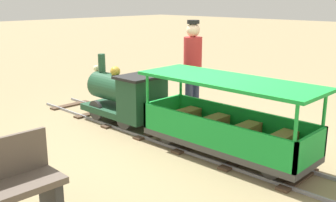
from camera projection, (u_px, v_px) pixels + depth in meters
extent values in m
plane|color=#8C7A56|center=(173.00, 139.00, 5.72)|extent=(60.00, 60.00, 0.00)
cube|color=gray|center=(160.00, 143.00, 5.52)|extent=(0.03, 6.05, 0.04)
cube|color=gray|center=(186.00, 134.00, 5.90)|extent=(0.03, 6.05, 0.04)
cube|color=#4C3828|center=(298.00, 179.00, 4.45)|extent=(0.78, 0.14, 0.03)
cube|color=#4C3828|center=(241.00, 160.00, 4.95)|extent=(0.78, 0.14, 0.03)
cube|color=#4C3828|center=(194.00, 145.00, 5.46)|extent=(0.78, 0.14, 0.03)
cube|color=#4C3828|center=(155.00, 133.00, 5.97)|extent=(0.78, 0.14, 0.03)
cube|color=#4C3828|center=(122.00, 122.00, 6.47)|extent=(0.78, 0.14, 0.03)
cube|color=#4C3828|center=(95.00, 113.00, 6.98)|extent=(0.78, 0.14, 0.03)
cube|color=#4C3828|center=(70.00, 105.00, 7.48)|extent=(0.78, 0.14, 0.03)
cube|color=#1E472D|center=(123.00, 111.00, 6.42)|extent=(0.66, 1.40, 0.10)
cylinder|color=#1E472D|center=(114.00, 87.00, 6.46)|extent=(0.44, 0.85, 0.44)
cylinder|color=#B7932D|center=(98.00, 84.00, 6.75)|extent=(0.37, 0.02, 0.37)
cylinder|color=#1E472D|center=(102.00, 63.00, 6.57)|extent=(0.12, 0.12, 0.29)
sphere|color=#B7932D|center=(115.00, 71.00, 6.36)|extent=(0.16, 0.16, 0.16)
cube|color=#1E472D|center=(142.00, 96.00, 6.02)|extent=(0.66, 0.45, 0.55)
cube|color=black|center=(142.00, 77.00, 5.94)|extent=(0.74, 0.53, 0.04)
sphere|color=#F2EAB2|center=(96.00, 68.00, 6.70)|extent=(0.10, 0.10, 0.10)
cylinder|color=#2D2D2D|center=(96.00, 110.00, 6.47)|extent=(0.05, 0.32, 0.32)
cylinder|color=#2D2D2D|center=(121.00, 104.00, 6.84)|extent=(0.05, 0.32, 0.32)
cylinder|color=#2D2D2D|center=(124.00, 119.00, 6.00)|extent=(0.05, 0.32, 0.32)
cylinder|color=#2D2D2D|center=(150.00, 112.00, 6.37)|extent=(0.05, 0.32, 0.32)
cube|color=#3F3F3F|center=(226.00, 143.00, 5.07)|extent=(0.74, 2.25, 0.08)
cube|color=green|center=(209.00, 134.00, 4.77)|extent=(0.04, 2.25, 0.35)
cube|color=green|center=(242.00, 121.00, 5.26)|extent=(0.04, 2.25, 0.35)
cube|color=green|center=(163.00, 110.00, 5.75)|extent=(0.74, 0.04, 0.35)
cube|color=green|center=(311.00, 149.00, 4.27)|extent=(0.74, 0.04, 0.35)
cylinder|color=green|center=(148.00, 102.00, 5.45)|extent=(0.04, 0.04, 0.75)
cylinder|color=green|center=(181.00, 93.00, 5.92)|extent=(0.04, 0.04, 0.75)
cylinder|color=green|center=(295.00, 139.00, 4.01)|extent=(0.04, 0.04, 0.75)
cylinder|color=green|center=(323.00, 124.00, 4.48)|extent=(0.04, 0.04, 0.75)
cube|color=green|center=(228.00, 81.00, 4.86)|extent=(0.84, 2.35, 0.04)
cube|color=olive|center=(279.00, 146.00, 4.54)|extent=(0.58, 0.20, 0.24)
cube|color=olive|center=(242.00, 136.00, 4.87)|extent=(0.58, 0.20, 0.24)
cube|color=olive|center=(211.00, 127.00, 5.19)|extent=(0.58, 0.20, 0.24)
cube|color=olive|center=(183.00, 119.00, 5.52)|extent=(0.58, 0.20, 0.24)
cylinder|color=#262626|center=(166.00, 135.00, 5.41)|extent=(0.04, 0.24, 0.24)
cylinder|color=#262626|center=(192.00, 126.00, 5.79)|extent=(0.04, 0.24, 0.24)
cylinder|color=#262626|center=(270.00, 169.00, 4.36)|extent=(0.04, 0.24, 0.24)
cylinder|color=#262626|center=(293.00, 155.00, 4.73)|extent=(0.04, 0.24, 0.24)
cylinder|color=#282D47|center=(189.00, 95.00, 6.63)|extent=(0.12, 0.12, 0.80)
cylinder|color=#282D47|center=(196.00, 93.00, 6.76)|extent=(0.12, 0.12, 0.80)
cylinder|color=#B22828|center=(193.00, 54.00, 6.53)|extent=(0.30, 0.30, 0.55)
sphere|color=beige|center=(193.00, 30.00, 6.43)|extent=(0.22, 0.22, 0.22)
cylinder|color=black|center=(193.00, 22.00, 6.40)|extent=(0.20, 0.20, 0.06)
cube|color=#333333|center=(51.00, 197.00, 3.64)|extent=(0.09, 0.32, 0.42)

